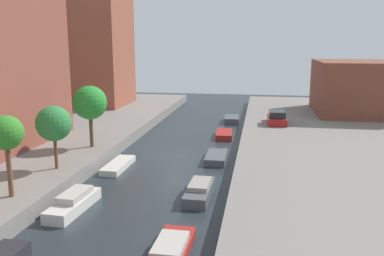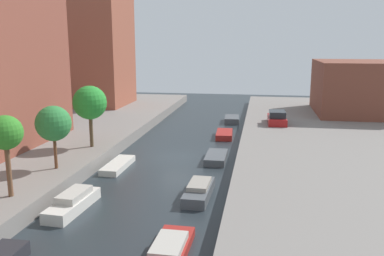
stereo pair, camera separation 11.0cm
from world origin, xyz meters
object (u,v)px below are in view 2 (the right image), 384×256
at_px(street_tree_3, 90,103).
at_px(moored_boat_left_2, 118,165).
at_px(low_block_right, 360,87).
at_px(moored_boat_right_3, 216,157).
at_px(moored_boat_right_5, 232,119).
at_px(parked_car, 277,118).
at_px(apartment_tower_far, 87,9).
at_px(street_tree_2, 53,124).
at_px(moored_boat_left_1, 73,203).
at_px(street_tree_1, 5,134).
at_px(moored_boat_right_1, 170,249).
at_px(moored_boat_right_2, 199,191).
at_px(moored_boat_right_4, 224,135).

relative_size(street_tree_3, moored_boat_left_2, 1.14).
xyz_separation_m(low_block_right, moored_boat_right_3, (-14.71, -19.27, -3.77)).
bearing_deg(moored_boat_right_5, low_block_right, 11.62).
bearing_deg(parked_car, moored_boat_right_5, 134.25).
height_order(apartment_tower_far, moored_boat_left_2, apartment_tower_far).
distance_m(street_tree_2, parked_car, 23.62).
bearing_deg(parked_car, apartment_tower_far, 158.30).
xyz_separation_m(moored_boat_left_1, moored_boat_left_2, (-0.19, 7.95, -0.22)).
height_order(low_block_right, street_tree_1, low_block_right).
xyz_separation_m(street_tree_1, moored_boat_right_3, (9.97, 12.09, -4.23)).
bearing_deg(parked_car, moored_boat_left_1, -118.13).
xyz_separation_m(street_tree_3, moored_boat_left_1, (3.10, -10.09, -4.11)).
xyz_separation_m(apartment_tower_far, low_block_right, (34.00, -1.54, -9.38)).
height_order(moored_boat_left_2, moored_boat_right_1, moored_boat_right_1).
distance_m(parked_car, moored_boat_left_1, 25.24).
relative_size(low_block_right, street_tree_1, 2.52).
bearing_deg(low_block_right, moored_boat_left_1, -125.39).
distance_m(apartment_tower_far, parked_car, 28.73).
bearing_deg(street_tree_1, street_tree_3, 90.00).
relative_size(low_block_right, moored_boat_right_3, 3.07).
distance_m(low_block_right, street_tree_2, 36.00).
relative_size(low_block_right, parked_car, 2.74).
relative_size(moored_boat_left_1, moored_boat_right_2, 1.04).
bearing_deg(moored_boat_right_5, moored_boat_right_4, -91.13).
xyz_separation_m(apartment_tower_far, moored_boat_left_1, (12.43, -31.91, -12.98)).
xyz_separation_m(moored_boat_right_3, moored_boat_right_5, (0.04, 16.25, 0.06)).
xyz_separation_m(moored_boat_right_1, moored_boat_right_2, (0.21, 7.28, 0.08)).
bearing_deg(moored_boat_right_4, moored_boat_right_2, -90.23).
height_order(street_tree_1, street_tree_3, street_tree_3).
bearing_deg(moored_boat_left_2, parked_car, 49.78).
relative_size(moored_boat_left_2, moored_boat_right_3, 1.17).
height_order(parked_car, moored_boat_right_1, parked_car).
relative_size(parked_car, moored_boat_right_2, 0.96).
bearing_deg(moored_boat_left_1, moored_boat_right_2, 25.45).
distance_m(street_tree_1, moored_boat_right_2, 11.40).
height_order(apartment_tower_far, moored_boat_right_5, apartment_tower_far).
height_order(apartment_tower_far, moored_boat_right_1, apartment_tower_far).
distance_m(low_block_right, parked_car, 12.89).
height_order(moored_boat_right_2, moored_boat_right_3, moored_boat_right_2).
bearing_deg(apartment_tower_far, moored_boat_right_2, -56.37).
xyz_separation_m(street_tree_1, street_tree_2, (0.00, 5.14, -0.46)).
distance_m(moored_boat_left_2, moored_boat_right_1, 13.77).
relative_size(moored_boat_left_1, moored_boat_left_2, 1.03).
relative_size(apartment_tower_far, moored_boat_right_2, 5.81).
height_order(street_tree_1, moored_boat_left_2, street_tree_1).
distance_m(moored_boat_right_2, moored_boat_right_3, 7.92).
height_order(parked_car, moored_boat_right_5, parked_car).
bearing_deg(apartment_tower_far, low_block_right, -2.60).
relative_size(parked_car, moored_boat_right_3, 1.12).
bearing_deg(street_tree_2, low_block_right, 46.73).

